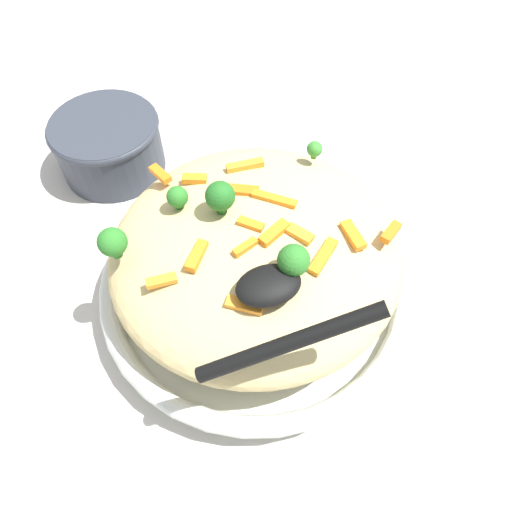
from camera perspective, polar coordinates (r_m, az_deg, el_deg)
The scene contains 25 objects.
ground_plane at distance 0.54m, azimuth 0.00°, elevation -4.70°, with size 2.40×2.40×0.00m, color beige.
serving_bowl at distance 0.52m, azimuth 0.00°, elevation -3.32°, with size 0.33×0.33×0.05m.
pasta_mound at distance 0.47m, azimuth 0.00°, elevation 0.61°, with size 0.29×0.28×0.09m, color #D1BA7A.
carrot_piece_0 at distance 0.41m, azimuth -11.41°, elevation -2.95°, with size 0.03×0.01×0.01m, color orange.
carrot_piece_1 at distance 0.48m, azimuth -7.48°, elevation 9.29°, with size 0.02×0.01×0.01m, color orange.
carrot_piece_2 at distance 0.43m, azimuth 5.30°, elevation 2.69°, with size 0.03×0.01×0.01m, color orange.
carrot_piece_3 at distance 0.42m, azimuth 8.15°, elevation -0.06°, with size 0.04×0.01×0.01m, color orange.
carrot_piece_4 at distance 0.45m, azimuth 2.21°, elevation 6.90°, with size 0.04×0.01×0.01m, color orange.
carrot_piece_5 at distance 0.42m, azimuth 2.22°, elevation 2.83°, with size 0.03×0.01×0.01m, color orange.
carrot_piece_6 at distance 0.43m, azimuth -0.84°, elevation 4.35°, with size 0.02×0.01×0.01m, color orange.
carrot_piece_7 at distance 0.41m, azimuth -7.22°, elevation 0.03°, with size 0.03×0.01×0.01m, color orange.
carrot_piece_8 at distance 0.46m, azimuth -1.54°, elevation 7.98°, with size 0.03×0.01×0.01m, color orange.
carrot_piece_9 at distance 0.45m, azimuth 16.08°, elevation 2.80°, with size 0.03×0.01×0.01m, color orange.
carrot_piece_10 at distance 0.49m, azimuth -1.34°, elevation 10.93°, with size 0.04×0.01×0.01m, color orange.
carrot_piece_11 at distance 0.49m, azimuth -11.57°, elevation 9.76°, with size 0.03×0.01×0.01m, color orange.
carrot_piece_12 at distance 0.44m, azimuth 11.70°, elevation 2.51°, with size 0.03×0.01×0.01m, color orange.
carrot_piece_13 at distance 0.41m, azimuth -1.32°, elevation 1.05°, with size 0.02×0.01×0.01m, color orange.
carrot_piece_14 at distance 0.39m, azimuth -1.41°, elevation -5.97°, with size 0.03×0.01×0.01m, color orange.
broccoli_floret_0 at distance 0.50m, azimuth 7.14°, elevation 12.75°, with size 0.02×0.02×0.02m.
broccoli_floret_1 at distance 0.45m, azimuth -9.54°, elevation 7.06°, with size 0.02×0.02×0.03m.
broccoli_floret_2 at distance 0.42m, azimuth -17.05°, elevation 1.58°, with size 0.03×0.03×0.03m.
broccoli_floret_3 at distance 0.39m, azimuth 4.59°, elevation -0.58°, with size 0.03×0.03×0.04m.
broccoli_floret_4 at distance 0.43m, azimuth -4.38°, elevation 7.21°, with size 0.03×0.03×0.04m.
serving_spoon at distance 0.37m, azimuth 2.26°, elevation -5.72°, with size 0.14×0.10×0.07m.
companion_bowl at distance 0.67m, azimuth -17.50°, elevation 12.94°, with size 0.14×0.14×0.08m.
Camera 1 is at (0.08, 0.26, 0.46)m, focal length 32.89 mm.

